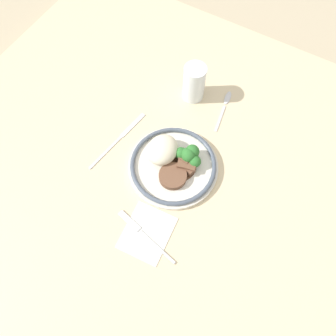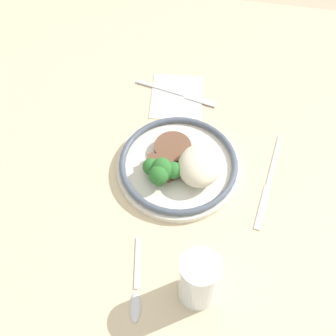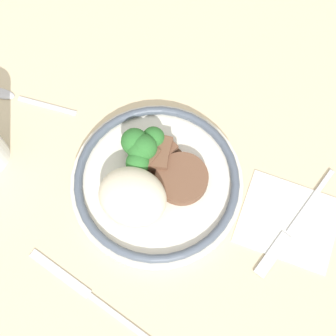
{
  "view_description": "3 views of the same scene",
  "coord_description": "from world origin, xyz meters",
  "px_view_note": "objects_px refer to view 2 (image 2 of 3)",
  "views": [
    {
      "loc": [
        -0.35,
        -0.24,
        0.84
      ],
      "look_at": [
        -0.04,
        -0.06,
        0.08
      ],
      "focal_mm": 35.0,
      "sensor_mm": 36.0,
      "label": 1
    },
    {
      "loc": [
        0.5,
        0.01,
        0.8
      ],
      "look_at": [
        0.01,
        -0.07,
        0.07
      ],
      "focal_mm": 50.0,
      "sensor_mm": 36.0,
      "label": 2
    },
    {
      "loc": [
        -0.13,
        0.13,
        0.67
      ],
      "look_at": [
        -0.02,
        -0.07,
        0.07
      ],
      "focal_mm": 50.0,
      "sensor_mm": 36.0,
      "label": 3
    }
  ],
  "objects_px": {
    "juice_glass": "(198,281)",
    "knife": "(268,183)",
    "fork": "(184,95)",
    "plate": "(180,165)",
    "spoon": "(136,296)"
  },
  "relations": [
    {
      "from": "juice_glass",
      "to": "spoon",
      "type": "distance_m",
      "value": 0.11
    },
    {
      "from": "juice_glass",
      "to": "knife",
      "type": "distance_m",
      "value": 0.27
    },
    {
      "from": "fork",
      "to": "spoon",
      "type": "distance_m",
      "value": 0.46
    },
    {
      "from": "juice_glass",
      "to": "fork",
      "type": "distance_m",
      "value": 0.45
    },
    {
      "from": "plate",
      "to": "juice_glass",
      "type": "relative_size",
      "value": 2.1
    },
    {
      "from": "plate",
      "to": "spoon",
      "type": "height_order",
      "value": "plate"
    },
    {
      "from": "spoon",
      "to": "plate",
      "type": "bearing_deg",
      "value": 163.09
    },
    {
      "from": "fork",
      "to": "knife",
      "type": "bearing_deg",
      "value": -33.2
    },
    {
      "from": "juice_glass",
      "to": "fork",
      "type": "xyz_separation_m",
      "value": [
        -0.44,
        -0.09,
        -0.05
      ]
    },
    {
      "from": "spoon",
      "to": "fork",
      "type": "bearing_deg",
      "value": 168.83
    },
    {
      "from": "plate",
      "to": "knife",
      "type": "relative_size",
      "value": 1.07
    },
    {
      "from": "knife",
      "to": "plate",
      "type": "bearing_deg",
      "value": -81.2
    },
    {
      "from": "fork",
      "to": "plate",
      "type": "bearing_deg",
      "value": -71.67
    },
    {
      "from": "juice_glass",
      "to": "fork",
      "type": "height_order",
      "value": "juice_glass"
    },
    {
      "from": "plate",
      "to": "fork",
      "type": "relative_size",
      "value": 1.3
    }
  ]
}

